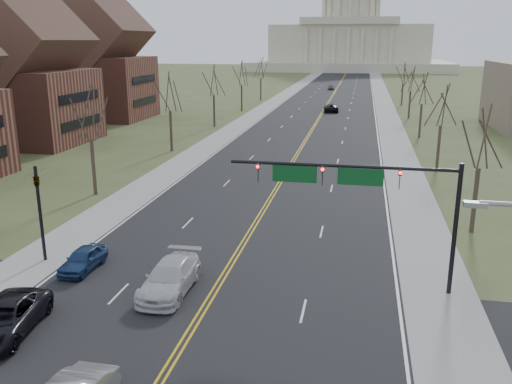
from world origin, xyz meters
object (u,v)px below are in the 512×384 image
at_px(signal_mast, 359,186).
at_px(car_sb_outer_second, 83,259).
at_px(car_sb_inner_second, 170,278).
at_px(car_far_sb, 331,87).
at_px(signal_left, 39,203).
at_px(car_far_nb, 331,108).
at_px(car_sb_outer_lead, 4,318).

bearing_deg(signal_mast, car_sb_outer_second, -176.79).
xyz_separation_m(car_sb_inner_second, car_far_sb, (0.94, 128.59, -0.14)).
relative_size(car_sb_outer_second, car_far_sb, 0.97).
relative_size(signal_left, car_far_nb, 1.09).
bearing_deg(car_sb_inner_second, signal_left, 163.19).
distance_m(car_sb_inner_second, car_sb_outer_second, 6.35).
relative_size(signal_mast, car_far_nb, 2.20).
relative_size(signal_mast, signal_left, 2.02).
bearing_deg(car_sb_inner_second, car_sb_outer_second, 162.99).
height_order(car_sb_outer_lead, car_sb_inner_second, car_sb_inner_second).
relative_size(car_sb_inner_second, car_far_nb, 1.03).
bearing_deg(car_sb_outer_lead, signal_mast, 20.23).
distance_m(car_sb_inner_second, car_far_sb, 128.60).
height_order(car_sb_inner_second, car_far_sb, car_sb_inner_second).
xyz_separation_m(car_sb_outer_lead, car_sb_inner_second, (6.02, 5.63, 0.05)).
distance_m(car_sb_outer_lead, car_sb_inner_second, 8.25).
distance_m(car_sb_outer_lead, car_far_nb, 85.98).
height_order(car_sb_outer_lead, car_far_sb, car_sb_outer_lead).
bearing_deg(car_far_nb, car_far_sb, -93.49).
xyz_separation_m(car_sb_outer_lead, car_far_sb, (6.96, 134.23, -0.09)).
relative_size(signal_left, car_sb_inner_second, 1.06).
relative_size(signal_mast, car_far_sb, 3.00).
relative_size(signal_left, car_far_sb, 1.49).
bearing_deg(signal_left, car_far_nb, 80.42).
height_order(signal_left, car_far_nb, signal_left).
xyz_separation_m(signal_left, car_sb_outer_lead, (3.14, -8.35, -2.92)).
distance_m(signal_mast, car_sb_outer_lead, 18.55).
bearing_deg(car_far_sb, car_sb_outer_second, -98.06).
xyz_separation_m(signal_mast, car_far_sb, (-8.85, 125.88, -5.06)).
distance_m(car_sb_outer_second, car_far_nb, 78.58).
bearing_deg(car_far_sb, signal_left, -99.48).
bearing_deg(car_far_nb, car_sb_outer_second, 75.85).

